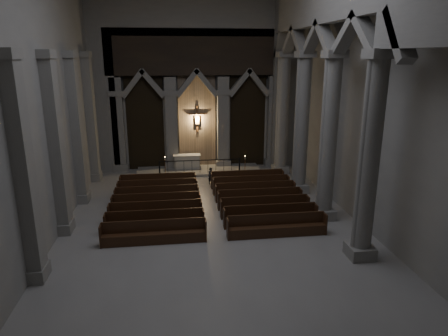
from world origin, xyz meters
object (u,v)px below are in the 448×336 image
object	(u,v)px
altar_rail	(200,165)
worshipper	(211,176)
candle_stand_right	(245,171)
pews	(209,204)
candle_stand_left	(165,171)
altar	(187,161)

from	to	relation	value
altar_rail	worshipper	world-z (taller)	altar_rail
candle_stand_right	worshipper	world-z (taller)	candle_stand_right
altar_rail	worshipper	distance (m)	2.17
altar_rail	pews	xyz separation A→B (m)	(0.00, -6.37, -0.39)
candle_stand_left	worshipper	world-z (taller)	candle_stand_left
altar	altar_rail	xyz separation A→B (m)	(0.81, -1.31, 0.08)
altar	worshipper	world-z (taller)	altar
candle_stand_left	candle_stand_right	distance (m)	5.33
candle_stand_right	candle_stand_left	bearing A→B (deg)	171.03
altar	pews	xyz separation A→B (m)	(0.81, -7.69, -0.31)
altar	altar_rail	world-z (taller)	altar
candle_stand_left	pews	distance (m)	6.88
pews	worshipper	distance (m)	4.32
altar	worshipper	xyz separation A→B (m)	(1.35, -3.40, -0.10)
worshipper	candle_stand_right	bearing A→B (deg)	13.18
altar_rail	candle_stand_right	xyz separation A→B (m)	(2.94, -0.73, -0.32)
altar_rail	worshipper	size ratio (longest dim) A/B	5.13
candle_stand_right	worshipper	size ratio (longest dim) A/B	1.34
candle_stand_left	candle_stand_right	world-z (taller)	candle_stand_right
worshipper	candle_stand_left	bearing A→B (deg)	126.09
candle_stand_left	worshipper	xyz separation A→B (m)	(2.86, -2.19, 0.17)
candle_stand_left	candle_stand_right	bearing A→B (deg)	-8.97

